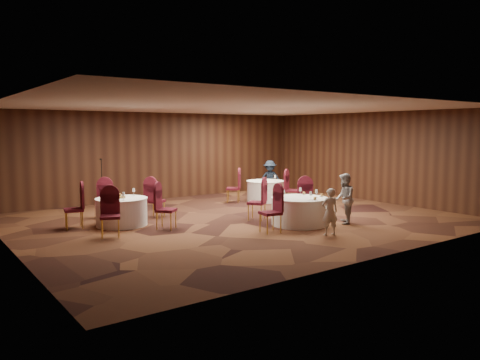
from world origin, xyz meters
TOP-DOWN VIEW (x-y plane):
  - ground at (0.00, 0.00)m, footprint 12.00×12.00m
  - room_shell at (0.00, 0.00)m, footprint 12.00×12.00m
  - table_main at (0.85, -1.64)m, footprint 1.53×1.53m
  - table_left at (-3.07, 1.10)m, footprint 1.37×1.37m
  - table_right at (2.81, 2.23)m, footprint 1.36×1.36m
  - chairs_main at (0.59, -1.04)m, footprint 2.87×2.18m
  - chairs_left at (-3.05, 1.06)m, footprint 3.04×3.07m
  - chairs_right at (2.37, 1.86)m, footprint 2.03×2.40m
  - tabletop_main at (1.08, -1.73)m, footprint 1.11×1.07m
  - tabletop_left at (-3.07, 1.11)m, footprint 0.87×0.79m
  - tabletop_right at (3.02, 1.94)m, footprint 0.08×0.08m
  - mic_stand at (-2.53, 4.09)m, footprint 0.24×0.24m
  - woman_a at (0.57, -3.00)m, footprint 0.49×0.41m
  - woman_b at (1.92, -2.26)m, footprint 0.85×0.84m
  - man_c at (3.63, 2.97)m, footprint 0.98×1.02m

SIDE VIEW (x-z plane):
  - ground at x=0.00m, z-range 0.00..0.00m
  - table_main at x=0.85m, z-range 0.01..0.75m
  - table_left at x=-3.07m, z-range 0.01..0.75m
  - table_right at x=2.81m, z-range 0.01..0.75m
  - mic_stand at x=-2.53m, z-range -0.34..1.30m
  - chairs_main at x=0.59m, z-range 0.00..1.00m
  - chairs_left at x=-3.05m, z-range 0.00..1.00m
  - chairs_right at x=2.37m, z-range 0.00..1.00m
  - woman_a at x=0.57m, z-range 0.00..1.15m
  - woman_b at x=1.92m, z-range 0.00..1.38m
  - man_c at x=3.63m, z-range 0.00..1.40m
  - tabletop_left at x=-3.07m, z-range 0.71..0.93m
  - tabletop_main at x=1.08m, z-range 0.73..0.94m
  - tabletop_right at x=3.02m, z-range 0.79..1.01m
  - room_shell at x=0.00m, z-range -4.04..7.96m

